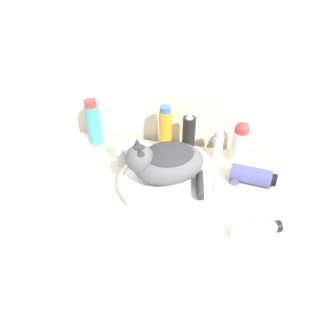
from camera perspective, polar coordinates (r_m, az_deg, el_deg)
ground_plane at (r=1.78m, az=-3.23°, el=-28.97°), size 12.00×12.00×0.00m
wall_back at (r=1.32m, az=1.54°, el=18.93°), size 8.00×0.05×2.40m
vanity_counter at (r=1.54m, az=-1.27°, el=-14.02°), size 0.93×0.52×0.85m
sink_basin at (r=1.17m, az=0.11°, el=-2.52°), size 0.39×0.39×0.05m
cat at (r=1.10m, az=-0.50°, el=1.34°), size 0.33×0.30×0.18m
faucet at (r=1.26m, az=-8.67°, el=3.04°), size 0.12×0.07×0.15m
mouthwash_bottle at (r=1.42m, az=-13.97°, el=8.31°), size 0.06×0.06×0.22m
lotion_bottle_white at (r=1.31m, az=13.51°, el=4.81°), size 0.07×0.07×0.19m
hairspray_can_black at (r=1.31m, az=3.96°, el=6.15°), size 0.06×0.06×0.20m
shampoo_bottle_tall at (r=1.32m, az=-0.49°, el=7.16°), size 0.06×0.06×0.22m
deodorant_stick at (r=1.32m, az=9.52°, el=4.47°), size 0.04×0.04×0.14m
cream_tube at (r=1.06m, az=16.46°, el=-11.06°), size 0.18×0.10×0.04m
hair_dryer at (r=1.23m, az=15.43°, el=-1.39°), size 0.18×0.10×0.07m
soap_bar at (r=1.21m, az=-13.67°, el=-2.93°), size 0.07×0.05×0.02m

